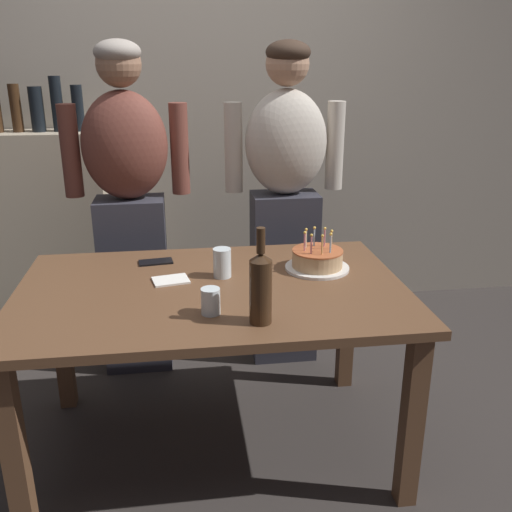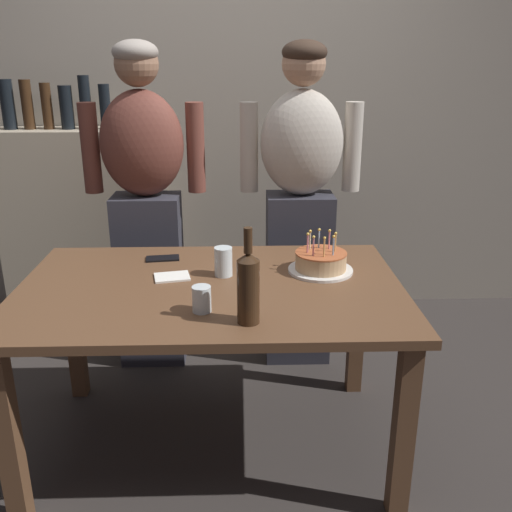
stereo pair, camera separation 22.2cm
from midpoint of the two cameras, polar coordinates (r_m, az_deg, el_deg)
ground_plane at (r=2.57m, az=-1.58°, el=-18.43°), size 10.00×10.00×0.00m
back_wall at (r=3.59m, az=-1.90°, el=14.96°), size 5.20×0.10×2.60m
dining_table at (r=2.24m, az=-1.74°, el=-5.33°), size 1.50×0.96×0.74m
birthday_cake at (r=2.36m, az=9.25°, el=-0.68°), size 0.27×0.27×0.17m
water_glass_near at (r=1.96m, az=-2.29°, el=-4.44°), size 0.07×0.07×0.09m
water_glass_far at (r=2.28m, az=-0.53°, el=-0.62°), size 0.07×0.07×0.12m
wine_bottle at (r=1.85m, az=2.65°, el=-3.12°), size 0.08×0.08×0.33m
cell_phone at (r=2.50m, az=-6.92°, el=-0.29°), size 0.15×0.09×0.01m
napkin_stack at (r=2.28m, az=-5.74°, el=-2.16°), size 0.16×0.13×0.01m
person_man_bearded at (r=2.91m, az=-8.92°, el=5.13°), size 0.61×0.27×1.66m
person_woman_cardigan at (r=2.91m, az=6.67°, el=5.28°), size 0.61×0.27×1.66m
shelf_cabinet at (r=3.62m, az=-16.64°, el=3.10°), size 0.78×0.30×1.48m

